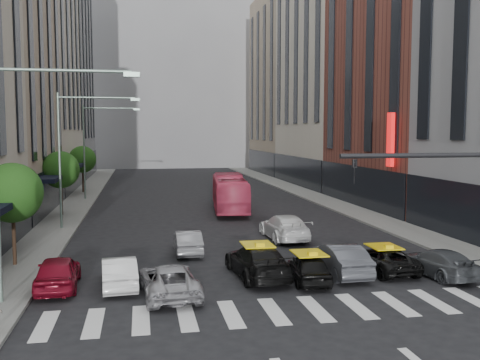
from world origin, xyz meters
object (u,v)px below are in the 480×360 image
taxi_center (309,268)px  streetlamp_mid (74,142)px  taxi_left (257,261)px  bus (230,193)px  car_white_front (119,272)px  streetlamp_near (22,150)px  car_red (58,272)px  streetlamp_far (94,139)px

taxi_center → streetlamp_mid: bearing=-46.8°
taxi_left → bus: bearing=-100.4°
streetlamp_mid → taxi_left: 17.57m
taxi_left → bus: (2.18, 20.54, 0.76)m
car_white_front → taxi_left: bearing=179.8°
car_white_front → streetlamp_near: bearing=21.9°
streetlamp_mid → car_white_front: bearing=-76.8°
car_red → taxi_center: (10.64, -0.97, -0.08)m
car_white_front → bus: bearing=-115.9°
streetlamp_mid → taxi_left: size_ratio=1.76×
streetlamp_far → taxi_center: streetlamp_far is taller
streetlamp_near → car_red: (0.84, 1.89, -5.19)m
car_red → taxi_left: (8.60, 0.22, 0.03)m
taxi_center → car_red: bearing=0.7°
streetlamp_near → car_white_front: streetlamp_near is taller
streetlamp_far → taxi_center: bearing=-69.7°
car_white_front → taxi_center: 8.17m
taxi_left → bus: size_ratio=0.47×
car_red → taxi_center: car_red is taller
car_white_front → taxi_left: (6.09, 0.45, 0.08)m
streetlamp_mid → streetlamp_far: size_ratio=1.00×
streetlamp_mid → car_red: 15.06m
streetlamp_far → bus: bearing=-38.8°
car_red → streetlamp_far: bearing=-90.5°
streetlamp_near → streetlamp_mid: 16.00m
streetlamp_near → taxi_left: (9.44, 2.11, -5.16)m
streetlamp_near → bus: 25.84m
streetlamp_mid → car_red: bearing=-86.6°
taxi_left → streetlamp_near: bearing=8.2°
streetlamp_near → car_white_front: bearing=26.4°
streetlamp_near → streetlamp_far: (0.00, 32.00, 0.00)m
taxi_center → bus: bearing=-84.4°
bus → car_red: bearing=68.7°
streetlamp_near → car_red: streetlamp_near is taller
streetlamp_near → taxi_center: streetlamp_near is taller
streetlamp_mid → bus: 14.09m
streetlamp_far → taxi_center: (11.48, -31.08, -5.27)m
streetlamp_mid → car_white_front: (3.35, -14.34, -5.24)m
taxi_left → car_red: bearing=-2.9°
streetlamp_far → car_white_front: (3.35, -30.34, -5.24)m
streetlamp_far → car_red: 30.57m
car_white_front → bus: size_ratio=0.37×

